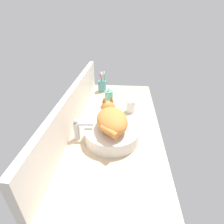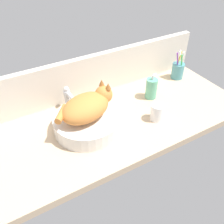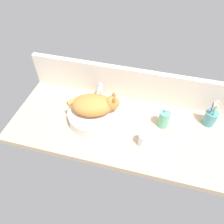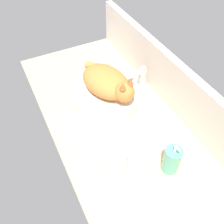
% 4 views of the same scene
% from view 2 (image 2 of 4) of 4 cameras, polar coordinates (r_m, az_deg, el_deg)
% --- Properties ---
extents(ground_plane, '(1.38, 0.59, 0.04)m').
position_cam_2_polar(ground_plane, '(1.31, 1.29, -2.06)').
color(ground_plane, '#D1B28E').
extents(backsplash_panel, '(1.38, 0.04, 0.24)m').
position_cam_2_polar(backsplash_panel, '(1.43, -4.38, 8.47)').
color(backsplash_panel, silver).
rests_on(backsplash_panel, ground_plane).
extents(sink_basin, '(0.32, 0.32, 0.08)m').
position_cam_2_polar(sink_basin, '(1.22, -5.81, -2.49)').
color(sink_basin, silver).
rests_on(sink_basin, ground_plane).
extents(cat, '(0.32, 0.23, 0.14)m').
position_cam_2_polar(cat, '(1.17, -5.63, 1.37)').
color(cat, orange).
rests_on(cat, sink_basin).
extents(faucet, '(0.04, 0.12, 0.14)m').
position_cam_2_polar(faucet, '(1.34, -9.98, 3.24)').
color(faucet, silver).
rests_on(faucet, ground_plane).
extents(soap_dispenser, '(0.07, 0.07, 0.15)m').
position_cam_2_polar(soap_dispenser, '(1.43, 8.99, 5.37)').
color(soap_dispenser, '#60B793').
rests_on(soap_dispenser, ground_plane).
extents(toothbrush_cup, '(0.08, 0.08, 0.19)m').
position_cam_2_polar(toothbrush_cup, '(1.66, 14.80, 9.21)').
color(toothbrush_cup, teal).
rests_on(toothbrush_cup, ground_plane).
extents(water_glass, '(0.07, 0.07, 0.09)m').
position_cam_2_polar(water_glass, '(1.29, 10.18, -0.26)').
color(water_glass, white).
rests_on(water_glass, ground_plane).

